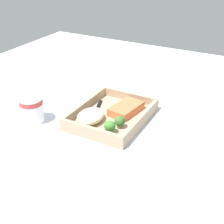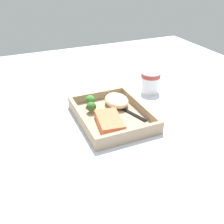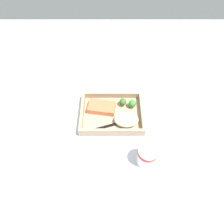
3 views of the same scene
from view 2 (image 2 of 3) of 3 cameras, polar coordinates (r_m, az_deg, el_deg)
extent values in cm
cube|color=silver|center=(84.29, 0.00, -2.17)|extent=(160.00, 160.00, 2.00)
cube|color=tan|center=(83.44, 0.00, -1.24)|extent=(26.76, 21.09, 1.20)
cube|color=tan|center=(86.31, 6.07, 1.29)|extent=(26.76, 1.20, 2.86)
cube|color=tan|center=(79.52, -6.59, -1.49)|extent=(26.76, 1.20, 2.86)
cube|color=tan|center=(72.71, 4.03, -4.73)|extent=(1.20, 18.69, 2.86)
cube|color=tan|center=(92.82, -3.15, 3.63)|extent=(1.20, 18.69, 2.86)
cube|color=#DB6B43|center=(78.04, -0.55, -2.08)|extent=(12.55, 8.51, 2.53)
ellipsoid|color=beige|center=(88.45, 1.00, 2.52)|extent=(10.07, 7.61, 3.64)
cylinder|color=#799D51|center=(88.73, -4.70, 1.70)|extent=(1.25, 1.25, 1.44)
sphere|color=#3C8032|center=(87.96, -4.74, 2.63)|extent=(3.28, 3.28, 3.28)
cylinder|color=#7FA267|center=(85.09, -4.48, 0.30)|extent=(1.20, 1.20, 1.26)
sphere|color=#3A672C|center=(84.35, -4.52, 1.18)|extent=(3.15, 3.15, 3.15)
cube|color=black|center=(84.33, 4.28, -0.31)|extent=(12.11, 4.96, 0.44)
cube|color=black|center=(89.21, 0.65, 1.62)|extent=(3.92, 3.16, 0.44)
cylinder|color=white|center=(100.72, 8.33, 6.45)|extent=(7.07, 7.07, 8.04)
cylinder|color=#B23833|center=(99.60, 8.46, 7.97)|extent=(7.28, 7.28, 1.45)
cube|color=white|center=(65.42, 6.20, -12.39)|extent=(10.24, 15.21, 0.24)
camera|label=1|loc=(1.41, -32.87, 28.70)|focal=50.00mm
camera|label=3|loc=(1.12, 39.02, 41.80)|focal=35.00mm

